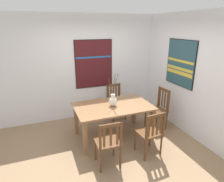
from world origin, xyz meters
name	(u,v)px	position (x,y,z in m)	size (l,w,h in m)	color
ground_plane	(115,150)	(0.00, 0.00, -0.01)	(6.40, 6.40, 0.03)	#8E7051
wall_back	(90,67)	(0.00, 1.86, 1.35)	(6.40, 0.12, 2.70)	silver
wall_side	(196,77)	(1.86, 0.00, 1.35)	(0.12, 6.40, 2.70)	silver
dining_table	(113,110)	(0.14, 0.50, 0.65)	(1.65, 1.04, 0.76)	#8E6642
centerpiece_vase	(113,101)	(0.13, 0.46, 0.89)	(0.19, 0.20, 0.75)	silver
chair_0	(159,108)	(1.33, 0.50, 0.51)	(0.45, 0.45, 0.99)	brown
chair_1	(150,132)	(0.55, -0.38, 0.49)	(0.44, 0.44, 0.92)	brown
chair_2	(108,142)	(-0.30, -0.40, 0.48)	(0.44, 0.44, 0.91)	brown
chair_3	(116,100)	(0.56, 1.38, 0.49)	(0.45, 0.45, 0.92)	brown
painting_on_back_wall	(94,64)	(0.10, 1.79, 1.44)	(1.01, 0.05, 1.26)	black
painting_on_side_wall	(181,63)	(1.79, 0.45, 1.58)	(0.05, 0.93, 1.06)	black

